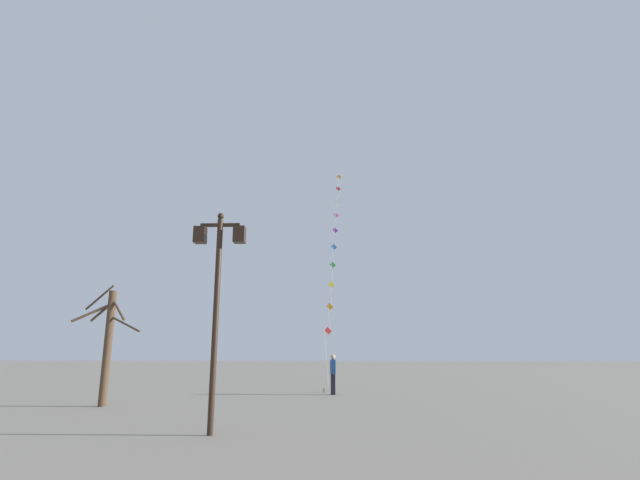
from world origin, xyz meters
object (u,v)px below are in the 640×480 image
at_px(twin_lantern_lamp_post, 218,278).
at_px(bare_tree, 107,343).
at_px(kite_train, 334,250).
at_px(kite_flyer, 333,373).

xyz_separation_m(twin_lantern_lamp_post, bare_tree, (-5.19, 5.58, -1.43)).
bearing_deg(twin_lantern_lamp_post, kite_train, 81.14).
height_order(kite_train, bare_tree, kite_train).
bearing_deg(twin_lantern_lamp_post, kite_flyer, 75.33).
xyz_separation_m(kite_train, bare_tree, (-7.99, -12.39, -5.93)).
bearing_deg(bare_tree, kite_flyer, 31.47).
distance_m(kite_flyer, bare_tree, 9.36).
xyz_separation_m(twin_lantern_lamp_post, kite_train, (2.80, 17.98, 4.50)).
distance_m(twin_lantern_lamp_post, bare_tree, 7.75).
height_order(twin_lantern_lamp_post, kite_train, kite_train).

